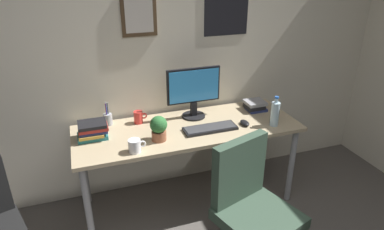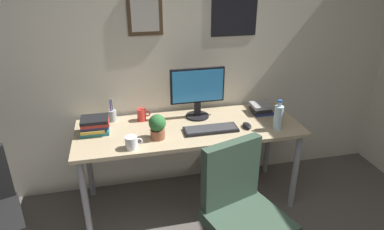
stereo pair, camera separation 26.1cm
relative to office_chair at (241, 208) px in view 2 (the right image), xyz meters
name	(u,v)px [view 2 (the right image)]	position (x,y,z in m)	size (l,w,h in m)	color
wall_back	(168,47)	(-0.26, 1.21, 0.77)	(4.40, 0.10, 2.60)	beige
desk	(189,135)	(-0.17, 0.80, 0.14)	(1.82, 0.67, 0.74)	tan
office_chair	(241,208)	(0.00, 0.00, 0.00)	(0.58, 0.60, 0.95)	#334738
monitor	(197,91)	(-0.06, 0.97, 0.45)	(0.46, 0.20, 0.43)	black
keyboard	(211,129)	(-0.01, 0.69, 0.22)	(0.43, 0.15, 0.03)	black
computer_mouse	(247,126)	(0.29, 0.68, 0.23)	(0.06, 0.11, 0.04)	black
water_bottle	(278,117)	(0.51, 0.60, 0.32)	(0.07, 0.07, 0.25)	silver
coffee_mug_near	(142,115)	(-0.53, 1.00, 0.26)	(0.11, 0.07, 0.10)	red
coffee_mug_far	(132,143)	(-0.64, 0.55, 0.26)	(0.13, 0.09, 0.10)	white
potted_plant	(157,126)	(-0.44, 0.66, 0.32)	(0.13, 0.13, 0.20)	brown
pen_cup	(112,115)	(-0.77, 1.05, 0.26)	(0.07, 0.07, 0.20)	#9EA0A5
book_stack_left	(261,108)	(0.51, 0.92, 0.25)	(0.18, 0.17, 0.08)	navy
book_stack_right	(95,126)	(-0.91, 0.84, 0.28)	(0.23, 0.17, 0.13)	#26727A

